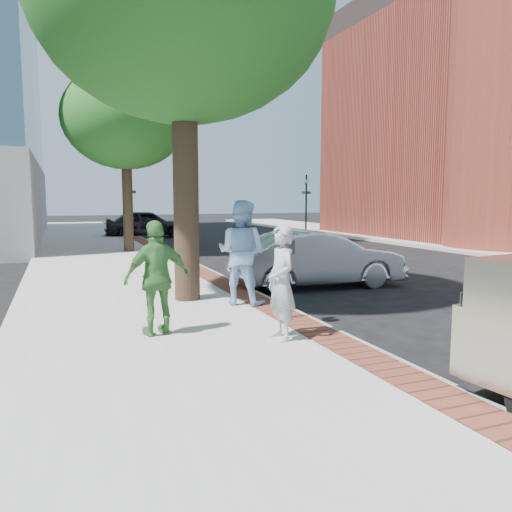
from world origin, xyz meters
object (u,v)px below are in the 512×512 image
person_officer (241,252)px  person_green (158,278)px  sedan_silver (317,259)px  parking_meter (288,259)px  person_gray (281,283)px  bg_car (147,224)px

person_officer → person_green: 2.57m
sedan_silver → person_green: bearing=130.4°
person_officer → sedan_silver: 3.33m
parking_meter → person_gray: bearing=-119.3°
person_gray → bg_car: person_gray is taller
person_green → bg_car: (3.27, 21.24, -0.25)m
person_officer → person_green: bearing=82.7°
bg_car → person_green: bearing=173.8°
person_gray → person_green: bearing=-119.1°
parking_meter → bg_car: bearing=87.4°
person_gray → sedan_silver: (3.02, 4.44, -0.29)m
person_gray → bg_car: bearing=175.8°
parking_meter → sedan_silver: bearing=54.2°
parking_meter → sedan_silver: size_ratio=0.34×
person_green → sedan_silver: bearing=-153.4°
parking_meter → bg_car: parking_meter is taller
person_gray → sedan_silver: 5.37m
person_gray → person_officer: 2.60m
person_green → sedan_silver: size_ratio=0.41×
person_green → person_officer: bearing=-150.1°
person_officer → sedan_silver: bearing=-103.1°
person_green → bg_car: size_ratio=0.38×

